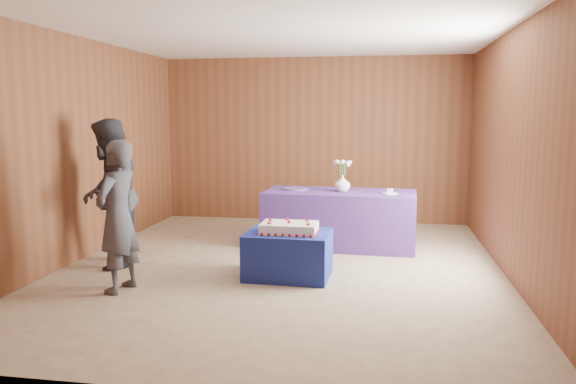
% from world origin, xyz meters
% --- Properties ---
extents(ground, '(6.00, 6.00, 0.00)m').
position_xyz_m(ground, '(0.00, 0.00, 0.00)').
color(ground, tan).
rests_on(ground, ground).
extents(room_shell, '(5.04, 6.04, 2.72)m').
position_xyz_m(room_shell, '(0.00, 0.00, 1.80)').
color(room_shell, brown).
rests_on(room_shell, ground).
extents(cake_table, '(0.92, 0.73, 0.50)m').
position_xyz_m(cake_table, '(0.13, -0.34, 0.25)').
color(cake_table, navy).
rests_on(cake_table, ground).
extents(serving_table, '(2.04, 0.99, 0.75)m').
position_xyz_m(serving_table, '(0.58, 1.21, 0.38)').
color(serving_table, '#4B3189').
rests_on(serving_table, ground).
extents(sheet_cake, '(0.63, 0.43, 0.15)m').
position_xyz_m(sheet_cake, '(0.15, -0.37, 0.56)').
color(sheet_cake, white).
rests_on(sheet_cake, cake_table).
extents(vase, '(0.27, 0.27, 0.22)m').
position_xyz_m(vase, '(0.61, 1.20, 0.86)').
color(vase, white).
rests_on(vase, serving_table).
extents(flower_spray, '(0.25, 0.25, 0.19)m').
position_xyz_m(flower_spray, '(0.61, 1.20, 1.13)').
color(flower_spray, '#2F6729').
rests_on(flower_spray, vase).
extents(platter, '(0.40, 0.40, 0.02)m').
position_xyz_m(platter, '(-0.04, 1.29, 0.76)').
color(platter, '#604D9A').
rests_on(platter, serving_table).
extents(plate, '(0.24, 0.24, 0.01)m').
position_xyz_m(plate, '(1.23, 1.06, 0.76)').
color(plate, white).
rests_on(plate, serving_table).
extents(cake_slice, '(0.08, 0.07, 0.08)m').
position_xyz_m(cake_slice, '(1.23, 1.06, 0.79)').
color(cake_slice, white).
rests_on(cake_slice, plate).
extents(knife, '(0.24, 0.14, 0.00)m').
position_xyz_m(knife, '(1.27, 0.90, 0.75)').
color(knife, '#B6B6BA').
rests_on(knife, serving_table).
extents(guest_left, '(0.46, 0.61, 1.52)m').
position_xyz_m(guest_left, '(-1.46, -1.12, 0.76)').
color(guest_left, '#3B3C46').
rests_on(guest_left, ground).
extents(guest_right, '(0.86, 0.98, 1.73)m').
position_xyz_m(guest_right, '(-1.98, -0.27, 0.86)').
color(guest_right, '#31323B').
rests_on(guest_right, ground).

